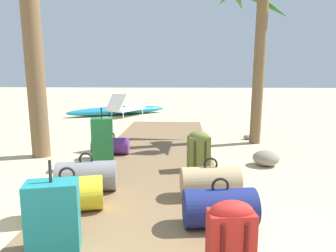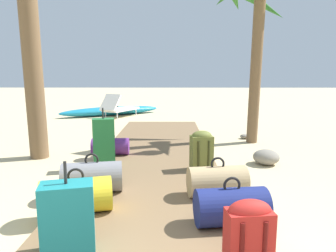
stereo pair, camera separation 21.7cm
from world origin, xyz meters
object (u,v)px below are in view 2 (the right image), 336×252
at_px(suitcase_green, 104,142).
at_px(duffel_bag_purple, 110,146).
at_px(kayak, 111,111).
at_px(backpack_red, 249,231).
at_px(suitcase_teal, 68,218).
at_px(duffel_bag_yellow, 77,196).
at_px(backpack_olive, 202,149).
at_px(duffel_bag_tan, 217,181).
at_px(lounge_chair, 119,108).
at_px(duffel_bag_grey, 92,177).
at_px(duffel_bag_navy, 231,207).
at_px(palm_tree_near_right, 259,5).

distance_m(suitcase_green, duffel_bag_purple, 0.62).
bearing_deg(kayak, backpack_red, -73.40).
bearing_deg(suitcase_teal, duffel_bag_yellow, 101.88).
distance_m(duffel_bag_yellow, backpack_olive, 2.02).
height_order(backpack_red, backpack_olive, backpack_olive).
xyz_separation_m(backpack_red, kayak, (-2.71, 9.07, -0.18)).
height_order(duffel_bag_yellow, backpack_red, backpack_red).
bearing_deg(duffel_bag_yellow, duffel_bag_tan, 17.13).
bearing_deg(backpack_olive, suitcase_green, 170.05).
xyz_separation_m(duffel_bag_purple, backpack_olive, (1.49, -0.84, 0.16)).
bearing_deg(suitcase_teal, backpack_red, -6.13).
distance_m(duffel_bag_tan, duffel_bag_yellow, 1.55).
bearing_deg(lounge_chair, duffel_bag_yellow, -83.75).
height_order(duffel_bag_grey, backpack_red, backpack_red).
relative_size(duffel_bag_grey, kayak, 0.21).
bearing_deg(suitcase_green, duffel_bag_navy, -51.16).
xyz_separation_m(duffel_bag_tan, duffel_bag_navy, (0.03, -0.70, 0.00)).
bearing_deg(lounge_chair, backpack_olive, -70.25).
bearing_deg(lounge_chair, palm_tree_near_right, -48.89).
height_order(duffel_bag_yellow, suitcase_teal, suitcase_teal).
relative_size(duffel_bag_yellow, backpack_olive, 1.32).
bearing_deg(duffel_bag_purple, backpack_olive, -29.42).
height_order(suitcase_teal, lounge_chair, suitcase_teal).
height_order(duffel_bag_yellow, suitcase_green, suitcase_green).
bearing_deg(suitcase_teal, duffel_bag_grey, 95.84).
relative_size(backpack_olive, lounge_chair, 0.36).
height_order(duffel_bag_tan, suitcase_green, suitcase_green).
bearing_deg(duffel_bag_grey, suitcase_green, 95.06).
xyz_separation_m(duffel_bag_yellow, backpack_olive, (1.39, 1.46, 0.13)).
xyz_separation_m(duffel_bag_tan, duffel_bag_yellow, (-1.48, -0.46, 0.00)).
distance_m(palm_tree_near_right, lounge_chair, 5.95).
height_order(duffel_bag_grey, suitcase_green, suitcase_green).
xyz_separation_m(duffel_bag_tan, lounge_chair, (-2.32, 7.23, 0.07)).
relative_size(suitcase_green, palm_tree_near_right, 0.24).
bearing_deg(duffel_bag_tan, suitcase_green, 140.96).
bearing_deg(duffel_bag_grey, suitcase_teal, -84.16).
bearing_deg(suitcase_green, palm_tree_near_right, 34.25).
relative_size(duffel_bag_grey, duffel_bag_purple, 1.15).
xyz_separation_m(suitcase_green, duffel_bag_purple, (-0.02, 0.58, -0.21)).
bearing_deg(duffel_bag_navy, duffel_bag_purple, 122.11).
distance_m(duffel_bag_purple, kayak, 6.01).
height_order(duffel_bag_purple, palm_tree_near_right, palm_tree_near_right).
relative_size(suitcase_teal, duffel_bag_navy, 1.06).
xyz_separation_m(palm_tree_near_right, kayak, (-3.90, 4.59, -2.68)).
relative_size(suitcase_green, lounge_chair, 0.54).
height_order(backpack_red, palm_tree_near_right, palm_tree_near_right).
bearing_deg(duffel_bag_tan, backpack_olive, 94.74).
distance_m(duffel_bag_navy, kayak, 8.88).
xyz_separation_m(suitcase_teal, duffel_bag_purple, (-0.25, 3.02, -0.13)).
xyz_separation_m(duffel_bag_yellow, suitcase_green, (-0.08, 1.72, 0.18)).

